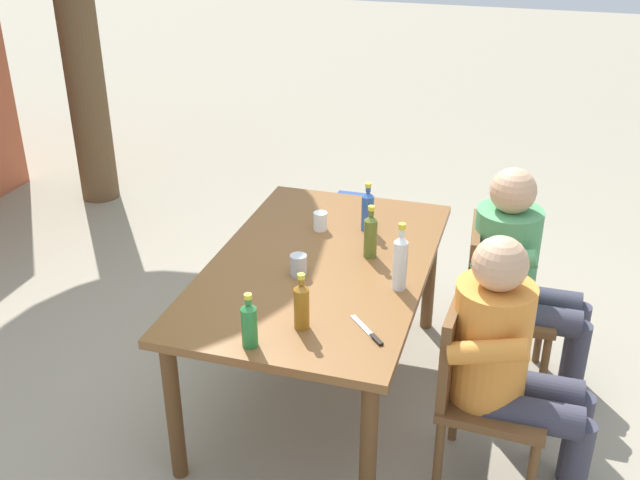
{
  "coord_description": "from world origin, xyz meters",
  "views": [
    {
      "loc": [
        -3.01,
        -0.9,
        2.45
      ],
      "look_at": [
        0.0,
        0.0,
        0.87
      ],
      "focal_mm": 42.29,
      "sensor_mm": 36.0,
      "label": 1
    }
  ],
  "objects_px": {
    "person_in_white_shirt": "(520,270)",
    "bottle_amber": "(302,305)",
    "chair_near_left": "(478,383)",
    "bottle_clear": "(400,261)",
    "bottle_olive": "(371,235)",
    "table_knife": "(369,332)",
    "cup_steel": "(298,265)",
    "cup_white": "(320,221)",
    "chair_near_right": "(494,296)",
    "dining_table": "(320,278)",
    "backpack_by_near_side": "(348,230)",
    "person_in_plaid_shirt": "(509,356)",
    "bottle_blue": "(368,210)",
    "bottle_green": "(249,324)"
  },
  "relations": [
    {
      "from": "bottle_blue",
      "to": "bottle_green",
      "type": "relative_size",
      "value": 1.11
    },
    {
      "from": "bottle_olive",
      "to": "cup_white",
      "type": "xyz_separation_m",
      "value": [
        0.21,
        0.31,
        -0.07
      ]
    },
    {
      "from": "bottle_olive",
      "to": "table_knife",
      "type": "bearing_deg",
      "value": -167.06
    },
    {
      "from": "bottle_amber",
      "to": "person_in_plaid_shirt",
      "type": "bearing_deg",
      "value": -77.87
    },
    {
      "from": "bottle_green",
      "to": "backpack_by_near_side",
      "type": "xyz_separation_m",
      "value": [
        2.2,
        0.17,
        -0.64
      ]
    },
    {
      "from": "dining_table",
      "to": "person_in_plaid_shirt",
      "type": "relative_size",
      "value": 1.42
    },
    {
      "from": "bottle_clear",
      "to": "person_in_plaid_shirt",
      "type": "bearing_deg",
      "value": -115.8
    },
    {
      "from": "chair_near_left",
      "to": "bottle_clear",
      "type": "distance_m",
      "value": 0.61
    },
    {
      "from": "person_in_white_shirt",
      "to": "cup_steel",
      "type": "height_order",
      "value": "person_in_white_shirt"
    },
    {
      "from": "bottle_green",
      "to": "cup_steel",
      "type": "relative_size",
      "value": 2.38
    },
    {
      "from": "dining_table",
      "to": "chair_near_right",
      "type": "relative_size",
      "value": 1.92
    },
    {
      "from": "chair_near_right",
      "to": "bottle_olive",
      "type": "xyz_separation_m",
      "value": [
        -0.24,
        0.59,
        0.38
      ]
    },
    {
      "from": "cup_steel",
      "to": "bottle_green",
      "type": "bearing_deg",
      "value": 179.62
    },
    {
      "from": "cup_steel",
      "to": "person_in_white_shirt",
      "type": "bearing_deg",
      "value": -62.43
    },
    {
      "from": "dining_table",
      "to": "table_knife",
      "type": "relative_size",
      "value": 8.77
    },
    {
      "from": "person_in_white_shirt",
      "to": "person_in_plaid_shirt",
      "type": "xyz_separation_m",
      "value": [
        -0.75,
        0.0,
        0.0
      ]
    },
    {
      "from": "chair_near_left",
      "to": "cup_white",
      "type": "height_order",
      "value": "chair_near_left"
    },
    {
      "from": "bottle_clear",
      "to": "chair_near_right",
      "type": "bearing_deg",
      "value": -38.77
    },
    {
      "from": "chair_near_right",
      "to": "person_in_white_shirt",
      "type": "xyz_separation_m",
      "value": [
        0.01,
        -0.11,
        0.17
      ]
    },
    {
      "from": "chair_near_right",
      "to": "bottle_amber",
      "type": "height_order",
      "value": "bottle_amber"
    },
    {
      "from": "bottle_green",
      "to": "chair_near_left",
      "type": "bearing_deg",
      "value": -67.45
    },
    {
      "from": "cup_steel",
      "to": "cup_white",
      "type": "distance_m",
      "value": 0.48
    },
    {
      "from": "cup_white",
      "to": "table_knife",
      "type": "bearing_deg",
      "value": -151.76
    },
    {
      "from": "chair_near_right",
      "to": "bottle_amber",
      "type": "xyz_separation_m",
      "value": [
        -0.92,
        0.72,
        0.37
      ]
    },
    {
      "from": "dining_table",
      "to": "bottle_clear",
      "type": "relative_size",
      "value": 5.24
    },
    {
      "from": "chair_near_right",
      "to": "person_in_plaid_shirt",
      "type": "relative_size",
      "value": 0.74
    },
    {
      "from": "bottle_amber",
      "to": "cup_steel",
      "type": "relative_size",
      "value": 2.54
    },
    {
      "from": "dining_table",
      "to": "chair_near_right",
      "type": "height_order",
      "value": "chair_near_right"
    },
    {
      "from": "bottle_blue",
      "to": "chair_near_left",
      "type": "bearing_deg",
      "value": -139.26
    },
    {
      "from": "person_in_plaid_shirt",
      "to": "cup_steel",
      "type": "xyz_separation_m",
      "value": [
        0.24,
        0.98,
        0.14
      ]
    },
    {
      "from": "bottle_clear",
      "to": "cup_steel",
      "type": "height_order",
      "value": "bottle_clear"
    },
    {
      "from": "chair_near_left",
      "to": "bottle_olive",
      "type": "height_order",
      "value": "bottle_olive"
    },
    {
      "from": "chair_near_right",
      "to": "bottle_clear",
      "type": "bearing_deg",
      "value": 141.23
    },
    {
      "from": "bottle_amber",
      "to": "cup_steel",
      "type": "xyz_separation_m",
      "value": [
        0.42,
        0.15,
        -0.06
      ]
    },
    {
      "from": "bottle_blue",
      "to": "bottle_olive",
      "type": "height_order",
      "value": "bottle_olive"
    },
    {
      "from": "chair_near_left",
      "to": "bottle_blue",
      "type": "bearing_deg",
      "value": 40.74
    },
    {
      "from": "cup_white",
      "to": "bottle_clear",
      "type": "bearing_deg",
      "value": -133.0
    },
    {
      "from": "dining_table",
      "to": "cup_white",
      "type": "relative_size",
      "value": 17.29
    },
    {
      "from": "table_knife",
      "to": "backpack_by_near_side",
      "type": "xyz_separation_m",
      "value": [
        1.98,
        0.6,
        -0.55
      ]
    },
    {
      "from": "table_knife",
      "to": "backpack_by_near_side",
      "type": "distance_m",
      "value": 2.14
    },
    {
      "from": "chair_near_left",
      "to": "backpack_by_near_side",
      "type": "height_order",
      "value": "chair_near_left"
    },
    {
      "from": "dining_table",
      "to": "cup_steel",
      "type": "height_order",
      "value": "cup_steel"
    },
    {
      "from": "person_in_white_shirt",
      "to": "bottle_amber",
      "type": "relative_size",
      "value": 4.75
    },
    {
      "from": "bottle_blue",
      "to": "backpack_by_near_side",
      "type": "relative_size",
      "value": 0.61
    },
    {
      "from": "person_in_white_shirt",
      "to": "bottle_olive",
      "type": "bearing_deg",
      "value": 109.09
    },
    {
      "from": "person_in_white_shirt",
      "to": "cup_steel",
      "type": "relative_size",
      "value": 12.05
    },
    {
      "from": "bottle_amber",
      "to": "bottle_green",
      "type": "distance_m",
      "value": 0.24
    },
    {
      "from": "bottle_amber",
      "to": "bottle_olive",
      "type": "height_order",
      "value": "bottle_olive"
    },
    {
      "from": "bottle_amber",
      "to": "bottle_olive",
      "type": "bearing_deg",
      "value": -10.22
    },
    {
      "from": "backpack_by_near_side",
      "to": "bottle_amber",
      "type": "bearing_deg",
      "value": -170.78
    }
  ]
}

